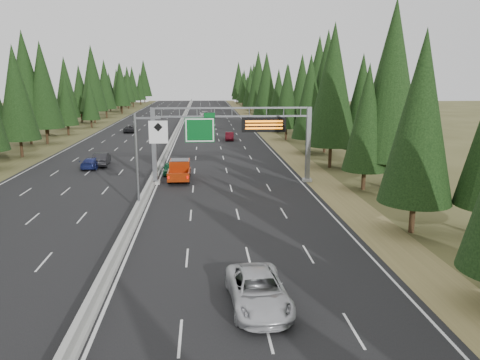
# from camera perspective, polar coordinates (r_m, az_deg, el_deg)

# --- Properties ---
(road) EXTENTS (32.00, 260.00, 0.08)m
(road) POSITION_cam_1_polar(r_m,az_deg,el_deg) (93.28, -7.78, 5.67)
(road) COLOR black
(road) RESTS_ON ground
(shoulder_right) EXTENTS (3.60, 260.00, 0.06)m
(shoulder_right) POSITION_cam_1_polar(r_m,az_deg,el_deg) (93.95, 3.18, 5.81)
(shoulder_right) COLOR olive
(shoulder_right) RESTS_ON ground
(shoulder_left) EXTENTS (3.60, 260.00, 0.06)m
(shoulder_left) POSITION_cam_1_polar(r_m,az_deg,el_deg) (95.97, -18.50, 5.33)
(shoulder_left) COLOR #41411E
(shoulder_left) RESTS_ON ground
(median_barrier) EXTENTS (0.70, 260.00, 0.85)m
(median_barrier) POSITION_cam_1_polar(r_m,az_deg,el_deg) (93.23, -7.79, 5.90)
(median_barrier) COLOR gray
(median_barrier) RESTS_ON road
(sign_gantry) EXTENTS (16.75, 0.98, 7.80)m
(sign_gantry) POSITION_cam_1_polar(r_m,az_deg,el_deg) (47.83, -0.20, 5.74)
(sign_gantry) COLOR slate
(sign_gantry) RESTS_ON road
(hov_sign_pole) EXTENTS (2.80, 0.50, 8.00)m
(hov_sign_pole) POSITION_cam_1_polar(r_m,az_deg,el_deg) (38.26, -11.63, 2.97)
(hov_sign_pole) COLOR slate
(hov_sign_pole) RESTS_ON road
(tree_row_right) EXTENTS (11.50, 244.20, 18.94)m
(tree_row_right) POSITION_cam_1_polar(r_m,az_deg,el_deg) (80.51, 7.72, 11.02)
(tree_row_right) COLOR black
(tree_row_right) RESTS_ON ground
(tree_row_left) EXTENTS (11.03, 242.52, 18.33)m
(tree_row_left) POSITION_cam_1_polar(r_m,az_deg,el_deg) (89.26, -22.67, 10.19)
(tree_row_left) COLOR black
(tree_row_left) RESTS_ON ground
(silver_minivan) EXTENTS (2.99, 5.92, 1.61)m
(silver_minivan) POSITION_cam_1_polar(r_m,az_deg,el_deg) (22.92, 2.22, -13.34)
(silver_minivan) COLOR silver
(silver_minivan) RESTS_ON road
(red_pickup) EXTENTS (2.23, 6.23, 2.03)m
(red_pickup) POSITION_cam_1_polar(r_m,az_deg,el_deg) (50.69, -7.36, 1.37)
(red_pickup) COLOR black
(red_pickup) RESTS_ON road
(car_ahead_green) EXTENTS (1.74, 3.92, 1.31)m
(car_ahead_green) POSITION_cam_1_polar(r_m,az_deg,el_deg) (53.60, -8.54, 1.42)
(car_ahead_green) COLOR #155F36
(car_ahead_green) RESTS_ON road
(car_ahead_dkred) EXTENTS (1.71, 4.23, 1.36)m
(car_ahead_dkred) POSITION_cam_1_polar(r_m,az_deg,el_deg) (81.93, -1.29, 5.37)
(car_ahead_dkred) COLOR #570C17
(car_ahead_dkred) RESTS_ON road
(car_ahead_dkgrey) EXTENTS (2.38, 5.33, 1.52)m
(car_ahead_dkgrey) POSITION_cam_1_polar(r_m,az_deg,el_deg) (102.04, -4.10, 6.78)
(car_ahead_dkgrey) COLOR black
(car_ahead_dkgrey) RESTS_ON road
(car_ahead_white) EXTENTS (3.13, 5.96, 1.60)m
(car_ahead_white) POSITION_cam_1_polar(r_m,az_deg,el_deg) (129.29, -4.30, 7.98)
(car_ahead_white) COLOR silver
(car_ahead_white) RESTS_ON road
(car_ahead_far) EXTENTS (2.00, 4.78, 1.61)m
(car_ahead_far) POSITION_cam_1_polar(r_m,az_deg,el_deg) (125.18, -4.07, 7.85)
(car_ahead_far) COLOR black
(car_ahead_far) RESTS_ON road
(car_onc_near) EXTENTS (2.07, 5.04, 1.62)m
(car_onc_near) POSITION_cam_1_polar(r_m,az_deg,el_deg) (60.56, -16.54, 2.46)
(car_onc_near) COLOR black
(car_onc_near) RESTS_ON road
(car_onc_blue) EXTENTS (2.25, 4.73, 1.33)m
(car_onc_blue) POSITION_cam_1_polar(r_m,az_deg,el_deg) (59.13, -17.56, 2.02)
(car_onc_blue) COLOR navy
(car_onc_blue) RESTS_ON road
(car_onc_white) EXTENTS (1.83, 4.48, 1.52)m
(car_onc_white) POSITION_cam_1_polar(r_m,az_deg,el_deg) (87.20, -9.40, 5.68)
(car_onc_white) COLOR white
(car_onc_white) RESTS_ON road
(car_onc_far) EXTENTS (2.69, 5.24, 1.42)m
(car_onc_far) POSITION_cam_1_polar(r_m,az_deg,el_deg) (96.14, -13.21, 6.11)
(car_onc_far) COLOR black
(car_onc_far) RESTS_ON road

